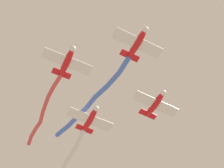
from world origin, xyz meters
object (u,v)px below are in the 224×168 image
at_px(airplane_left_wing, 155,104).
at_px(airplane_slot, 90,119).
at_px(airplane_right_wing, 67,61).
at_px(airplane_lead, 137,43).

height_order(airplane_left_wing, airplane_slot, airplane_slot).
bearing_deg(airplane_right_wing, airplane_lead, 48.11).
bearing_deg(airplane_left_wing, airplane_slot, -134.94).
distance_m(airplane_lead, airplane_right_wing, 10.88).
xyz_separation_m(airplane_lead, airplane_slot, (-14.31, 5.64, -0.20)).
distance_m(airplane_left_wing, airplane_right_wing, 15.40).
xyz_separation_m(airplane_left_wing, airplane_right_wing, (-5.64, -14.31, 0.70)).
bearing_deg(airplane_lead, airplane_right_wing, -133.89).
bearing_deg(airplane_slot, airplane_lead, 1.85).
xyz_separation_m(airplane_lead, airplane_right_wing, (-9.97, -4.34, 0.30)).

